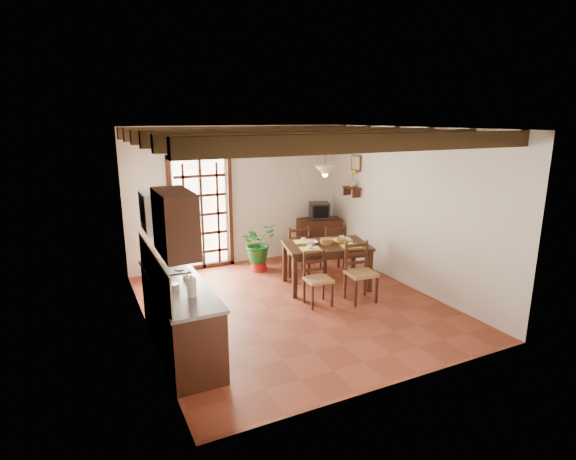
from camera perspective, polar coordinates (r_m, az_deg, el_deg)
ground_plane at (r=7.38m, az=0.67°, el=-9.47°), size 5.00×5.00×0.00m
room_shell at (r=6.86m, az=0.71°, el=4.58°), size 4.52×5.02×2.81m
ceiling_beams at (r=6.77m, az=0.73°, el=11.90°), size 4.50×4.34×0.20m
french_door at (r=8.96m, az=-10.97°, el=2.42°), size 1.26×0.11×2.32m
kitchen_counter at (r=6.08m, az=-13.66°, el=-10.37°), size 0.64×2.25×1.38m
upper_cabinet at (r=4.96m, az=-14.16°, el=0.86°), size 0.35×0.80×0.70m
range_hood at (r=6.20m, az=-16.30°, el=2.21°), size 0.38×0.60×0.54m
counter_items at (r=5.98m, az=-14.12°, el=-5.79°), size 0.50×1.43×0.25m
dining_table at (r=7.95m, az=4.90°, el=-2.47°), size 1.63×1.25×0.79m
chair_near_left at (r=7.31m, az=3.79°, el=-7.41°), size 0.43×0.41×0.87m
chair_near_right at (r=7.53m, az=9.16°, el=-6.68°), size 0.48×0.46×0.97m
chair_far_left at (r=8.66m, az=1.10°, el=-3.68°), size 0.51×0.49×0.98m
chair_far_right at (r=8.85m, az=5.69°, el=-3.41°), size 0.53×0.51×0.95m
table_setting at (r=7.91m, az=4.92°, el=-1.30°), size 1.06×0.71×0.10m
table_bowl at (r=7.90m, az=3.00°, el=-1.60°), size 0.25×0.25×0.05m
sideboard at (r=9.88m, az=3.95°, el=-0.86°), size 1.02×0.64×0.81m
crt_tv at (r=9.74m, az=4.03°, el=2.51°), size 0.49×0.48×0.34m
fuse_box at (r=9.73m, az=2.08°, el=7.01°), size 0.25×0.03×0.32m
plant_pot at (r=8.96m, az=-3.76°, el=-4.42°), size 0.35×0.35×0.22m
potted_plant at (r=8.82m, az=-3.80°, el=-1.58°), size 2.21×2.05×2.01m
wall_shelf at (r=9.34m, az=8.10°, el=5.10°), size 0.20×0.42×0.20m
shelf_vase at (r=9.32m, az=8.13°, el=5.94°), size 0.15×0.15×0.15m
shelf_flowers at (r=9.29m, az=8.18°, el=7.21°), size 0.14×0.14×0.36m
framed_picture at (r=9.32m, az=8.65°, el=8.40°), size 0.03×0.32×0.32m
pendant_lamp at (r=7.76m, az=4.73°, el=7.60°), size 0.36×0.36×0.84m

